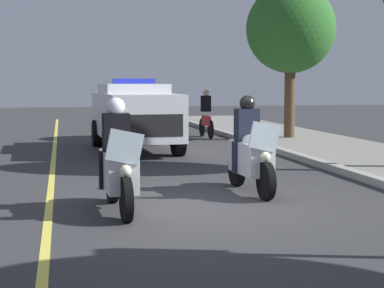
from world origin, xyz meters
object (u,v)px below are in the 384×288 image
at_px(police_motorcycle_lead_right, 250,153).
at_px(tree_far_back, 291,29).
at_px(police_suv, 135,113).
at_px(cyclist_background, 206,114).
at_px(police_motorcycle_lead_left, 118,166).

relative_size(police_motorcycle_lead_right, tree_far_back, 0.42).
distance_m(police_suv, tree_far_back, 6.44).
bearing_deg(tree_far_back, cyclist_background, -119.96).
xyz_separation_m(police_motorcycle_lead_left, police_motorcycle_lead_right, (-1.15, 2.43, 0.00)).
height_order(police_motorcycle_lead_left, police_motorcycle_lead_right, same).
bearing_deg(police_motorcycle_lead_right, police_suv, -170.40).
height_order(police_motorcycle_lead_left, cyclist_background, police_motorcycle_lead_left).
bearing_deg(police_motorcycle_lead_left, tree_far_back, 147.50).
height_order(police_suv, cyclist_background, police_suv).
distance_m(police_motorcycle_lead_right, cyclist_background, 10.95).
distance_m(police_motorcycle_lead_left, police_suv, 8.44).
distance_m(police_motorcycle_lead_right, tree_far_back, 10.70).
distance_m(police_motorcycle_lead_left, tree_far_back, 12.81).
bearing_deg(police_motorcycle_lead_left, police_suv, 171.70).
bearing_deg(tree_far_back, police_motorcycle_lead_left, -32.50).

